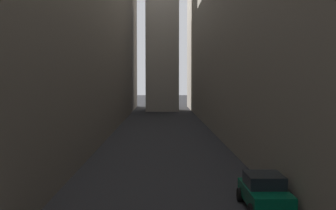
{
  "coord_description": "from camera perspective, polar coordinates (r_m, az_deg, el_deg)",
  "views": [
    {
      "loc": [
        -0.17,
        5.18,
        5.72
      ],
      "look_at": [
        0.0,
        16.7,
        5.09
      ],
      "focal_mm": 48.0,
      "sensor_mm": 36.0,
      "label": 1
    }
  ],
  "objects": [
    {
      "name": "ground_plane",
      "position": [
        43.2,
        -0.62,
        -4.47
      ],
      "size": [
        264.0,
        264.0,
        0.0
      ],
      "primitive_type": "plane",
      "color": "#232326"
    },
    {
      "name": "parked_car_right_far",
      "position": [
        20.67,
        12.17,
        -10.69
      ],
      "size": [
        1.95,
        4.0,
        1.57
      ],
      "rotation": [
        0.0,
        0.0,
        1.57
      ],
      "color": "#05472D",
      "rests_on": "ground"
    },
    {
      "name": "building_block_left",
      "position": [
        46.63,
        -15.27,
        10.32
      ],
      "size": [
        12.17,
        108.0,
        23.28
      ],
      "primitive_type": "cube",
      "color": "#60594F",
      "rests_on": "ground"
    },
    {
      "name": "building_block_right",
      "position": [
        47.1,
        14.88,
        11.9
      ],
      "size": [
        13.66,
        108.0,
        25.96
      ],
      "primitive_type": "cube",
      "color": "gray",
      "rests_on": "ground"
    }
  ]
}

